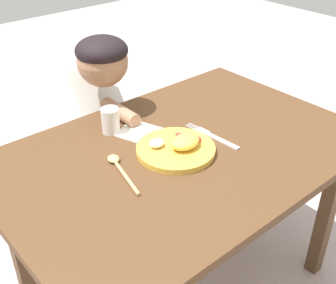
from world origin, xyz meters
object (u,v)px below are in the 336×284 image
object	(u,v)px
plate	(178,148)
person	(96,128)
fork	(213,136)
drinking_cup	(111,121)
spoon	(119,167)

from	to	relation	value
plate	person	bearing A→B (deg)	90.90
fork	drinking_cup	bearing A→B (deg)	39.62
plate	person	size ratio (longest dim) A/B	0.27
drinking_cup	person	xyz separation A→B (m)	(0.08, 0.24, -0.17)
fork	person	size ratio (longest dim) A/B	0.24
fork	drinking_cup	size ratio (longest dim) A/B	2.52
plate	drinking_cup	bearing A→B (deg)	109.77
plate	drinking_cup	world-z (taller)	drinking_cup
spoon	person	xyz separation A→B (m)	(0.19, 0.44, -0.13)
spoon	person	bearing A→B (deg)	-9.53
drinking_cup	person	size ratio (longest dim) A/B	0.09
plate	fork	distance (m)	0.15
plate	drinking_cup	distance (m)	0.26
spoon	drinking_cup	bearing A→B (deg)	-14.86
drinking_cup	plate	bearing A→B (deg)	-70.23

